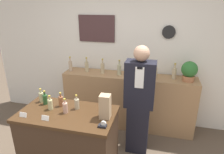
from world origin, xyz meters
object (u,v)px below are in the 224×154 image
(shopkeeper, at_px, (139,102))
(tape_dispenser, at_px, (103,125))
(potted_plant, at_px, (189,71))
(paper_bag, at_px, (105,107))

(shopkeeper, xyz_separation_m, tape_dispenser, (-0.29, -0.87, 0.14))
(shopkeeper, bearing_deg, potted_plant, 40.28)
(paper_bag, relative_size, tape_dispenser, 3.15)
(paper_bag, bearing_deg, potted_plant, 51.64)
(potted_plant, height_order, tape_dispenser, potted_plant)
(shopkeeper, distance_m, paper_bag, 0.79)
(shopkeeper, bearing_deg, tape_dispenser, -108.25)
(potted_plant, bearing_deg, paper_bag, -128.36)
(tape_dispenser, bearing_deg, paper_bag, 97.52)
(paper_bag, height_order, tape_dispenser, paper_bag)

